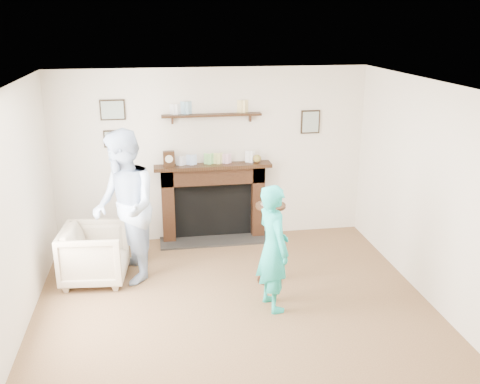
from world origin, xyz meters
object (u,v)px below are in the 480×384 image
object	(u,v)px
man	(130,278)
woman	(272,306)
armchair	(97,280)
pedestal_table	(270,228)

from	to	relation	value
man	woman	size ratio (longest dim) A/B	1.31
armchair	man	world-z (taller)	man
armchair	man	bearing A→B (deg)	-85.45
woman	pedestal_table	size ratio (longest dim) A/B	1.25
man	pedestal_table	world-z (taller)	pedestal_table
pedestal_table	woman	bearing A→B (deg)	-99.45
armchair	woman	world-z (taller)	woman
armchair	man	distance (m)	0.40
woman	pedestal_table	distance (m)	0.95
armchair	man	size ratio (longest dim) A/B	0.41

